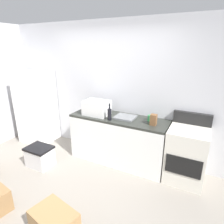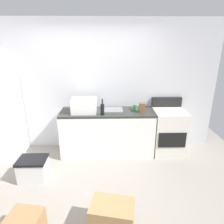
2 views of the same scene
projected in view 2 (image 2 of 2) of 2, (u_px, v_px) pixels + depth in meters
name	position (u px, v px, depth m)	size (l,w,h in m)	color
ground_plane	(88.00, 194.00, 3.04)	(6.00, 6.00, 0.00)	gray
wall_back	(92.00, 87.00, 4.06)	(5.00, 0.10, 2.60)	silver
kitchen_counter	(107.00, 132.00, 4.02)	(1.80, 0.60, 0.90)	white
stove_oven	(168.00, 131.00, 4.05)	(0.60, 0.61, 1.10)	silver
microwave	(84.00, 106.00, 3.77)	(0.46, 0.34, 0.27)	white
sink_basin	(113.00, 110.00, 3.89)	(0.36, 0.32, 0.03)	slate
wine_bottle	(102.00, 109.00, 3.65)	(0.07, 0.07, 0.30)	black
coffee_mug	(135.00, 107.00, 3.96)	(0.08, 0.08, 0.10)	#338C4C
knife_block	(142.00, 108.00, 3.80)	(0.10, 0.10, 0.18)	brown
cardboard_box_medium	(112.00, 217.00, 2.41)	(0.51, 0.36, 0.37)	#A37A4C
storage_bin	(33.00, 169.00, 3.31)	(0.46, 0.36, 0.38)	silver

